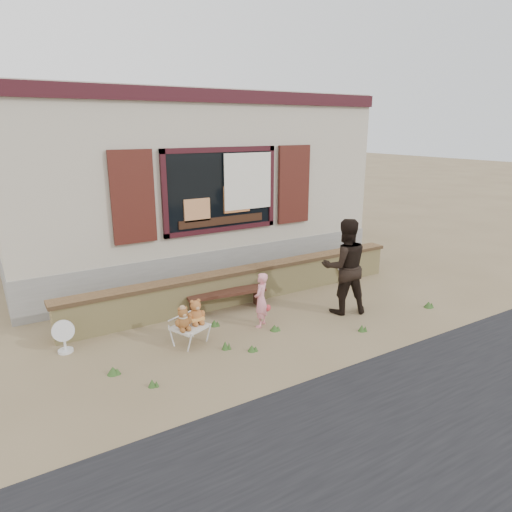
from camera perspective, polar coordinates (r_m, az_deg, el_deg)
ground at (r=8.22m, az=2.20°, el=-7.71°), size 80.00×80.00×0.00m
shopfront at (r=11.61m, az=-10.19°, el=9.27°), size 8.04×5.13×4.00m
brick_wall at (r=8.88m, az=-1.35°, el=-3.49°), size 7.10×0.36×0.67m
bench at (r=8.43m, az=-3.71°, el=-5.08°), size 1.51×0.49×0.38m
folding_chair at (r=7.25m, az=-8.27°, el=-8.84°), size 0.63×0.59×0.31m
teddy_bear_left at (r=7.07m, az=-9.13°, el=-7.63°), size 0.34×0.32×0.37m
teddy_bear_right at (r=7.25m, az=-7.56°, el=-6.83°), size 0.37×0.35×0.40m
child at (r=7.72m, az=0.62°, el=-5.51°), size 0.41×0.39×0.95m
adult at (r=8.33m, az=11.02°, el=-1.29°), size 1.03×0.92×1.74m
fan_left at (r=7.51m, az=-22.88°, el=-9.20°), size 0.34×0.22×0.53m
fan_right at (r=10.10m, az=10.98°, el=-1.73°), size 0.36×0.24×0.56m
grass_tufts at (r=7.43m, az=1.93°, el=-9.89°), size 5.87×1.60×0.14m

